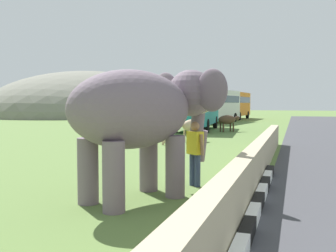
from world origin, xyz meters
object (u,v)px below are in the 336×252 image
(cow_near, at_px, (167,127))
(cow_far, at_px, (192,126))
(person_handler, at_px, (195,150))
(bus_white, at_px, (215,103))
(bus_orange, at_px, (235,103))
(elephant, at_px, (145,111))
(bus_teal, at_px, (197,104))
(cow_mid, at_px, (228,120))

(cow_near, bearing_deg, cow_far, -32.45)
(person_handler, height_order, bus_white, bus_white)
(bus_white, relative_size, bus_orange, 1.07)
(elephant, xyz_separation_m, bus_orange, (42.24, 4.43, 0.15))
(bus_white, xyz_separation_m, cow_near, (-21.74, -1.89, -1.21))
(elephant, relative_size, cow_far, 2.13)
(bus_white, height_order, bus_orange, same)
(bus_teal, bearing_deg, elephant, -168.73)
(person_handler, distance_m, cow_far, 11.09)
(bus_white, height_order, cow_far, bus_white)
(person_handler, height_order, bus_orange, bus_orange)
(bus_orange, distance_m, cow_mid, 22.46)
(bus_white, bearing_deg, person_handler, -169.41)
(bus_orange, relative_size, cow_near, 4.67)
(elephant, height_order, cow_mid, elephant)
(elephant, xyz_separation_m, person_handler, (1.47, -0.76, -1.01))
(bus_teal, bearing_deg, bus_white, 4.28)
(cow_far, bearing_deg, bus_teal, 12.63)
(cow_mid, bearing_deg, bus_white, 15.50)
(elephant, bearing_deg, bus_teal, 11.27)
(elephant, xyz_separation_m, bus_white, (32.44, 5.03, 0.15))
(bus_white, distance_m, cow_near, 21.85)
(cow_mid, xyz_separation_m, cow_far, (-7.83, 0.62, 0.00))
(bus_white, distance_m, cow_far, 20.50)
(bus_teal, bearing_deg, bus_orange, 0.69)
(bus_teal, relative_size, cow_near, 4.39)
(person_handler, bearing_deg, bus_orange, 7.25)
(elephant, distance_m, bus_teal, 21.35)
(cow_far, bearing_deg, person_handler, -164.51)
(cow_mid, bearing_deg, person_handler, -172.80)
(person_handler, height_order, bus_teal, bus_teal)
(cow_near, xyz_separation_m, cow_mid, (9.30, -1.55, 0.00))
(person_handler, bearing_deg, bus_teal, 14.21)
(cow_near, bearing_deg, bus_white, 4.98)
(elephant, xyz_separation_m, cow_near, (10.70, 3.14, -1.06))
(cow_far, bearing_deg, bus_orange, 4.22)
(person_handler, distance_m, bus_white, 31.52)
(cow_near, distance_m, cow_mid, 9.43)
(bus_teal, distance_m, cow_far, 9.07)
(bus_white, bearing_deg, bus_orange, -3.53)
(elephant, distance_m, bus_orange, 42.48)
(bus_orange, bearing_deg, cow_mid, -172.72)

